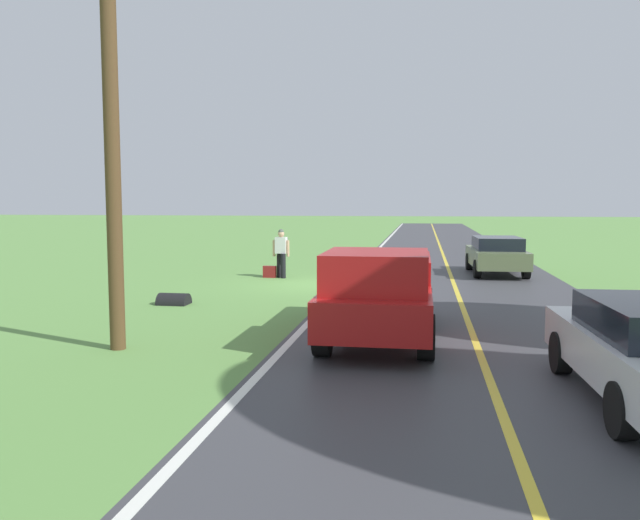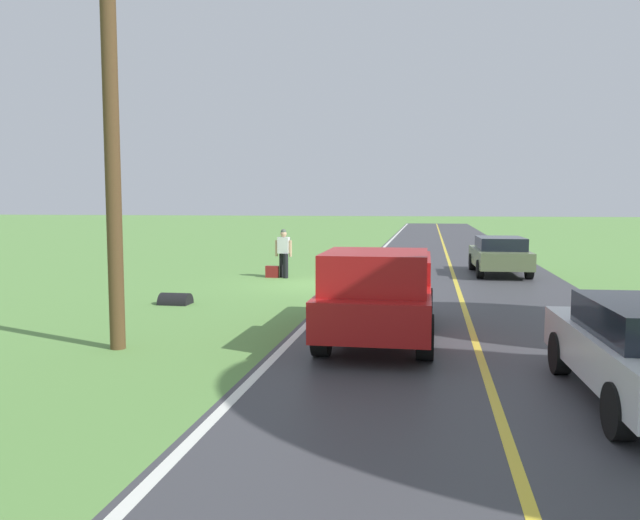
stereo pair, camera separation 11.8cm
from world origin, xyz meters
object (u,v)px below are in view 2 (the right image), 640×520
object	(u,v)px
pickup_truck_passing	(379,292)
sedan_near_oncoming	(499,254)
suitcase_carried	(272,272)
hitchhiker_walking	(284,250)
utility_pole_roadside	(111,106)

from	to	relation	value
pickup_truck_passing	sedan_near_oncoming	bearing A→B (deg)	-106.45
suitcase_carried	sedan_near_oncoming	xyz separation A→B (m)	(-8.16, -2.42, 0.54)
hitchhiker_walking	sedan_near_oncoming	xyz separation A→B (m)	(-7.74, -2.37, -0.23)
utility_pole_roadside	suitcase_carried	bearing A→B (deg)	-90.63
suitcase_carried	pickup_truck_passing	world-z (taller)	pickup_truck_passing
sedan_near_oncoming	utility_pole_roadside	distance (m)	16.35
sedan_near_oncoming	suitcase_carried	bearing A→B (deg)	16.55
hitchhiker_walking	pickup_truck_passing	distance (m)	10.56
sedan_near_oncoming	hitchhiker_walking	bearing A→B (deg)	17.06
hitchhiker_walking	suitcase_carried	xyz separation A→B (m)	(0.42, 0.05, -0.77)
pickup_truck_passing	sedan_near_oncoming	world-z (taller)	pickup_truck_passing
utility_pole_roadside	sedan_near_oncoming	bearing A→B (deg)	-121.32
sedan_near_oncoming	pickup_truck_passing	bearing A→B (deg)	73.55
suitcase_carried	utility_pole_roadside	distance (m)	11.96
hitchhiker_walking	utility_pole_roadside	xyz separation A→B (m)	(0.55, 11.24, 3.45)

